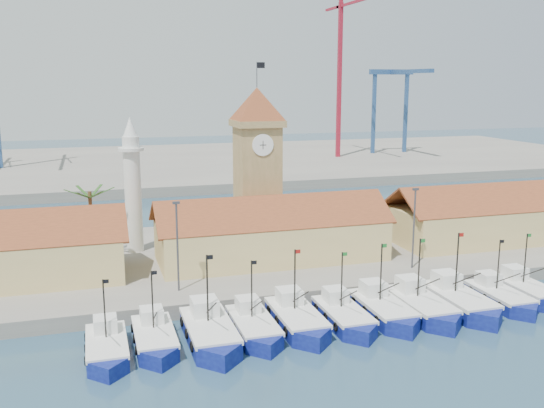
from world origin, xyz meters
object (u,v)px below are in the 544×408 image
object	(u,v)px
clock_tower	(257,164)
minaret	(133,185)
boat_5	(345,318)
boat_0	(107,350)

from	to	relation	value
clock_tower	minaret	world-z (taller)	clock_tower
boat_5	minaret	xyz separation A→B (m)	(-16.74, 25.55, 9.00)
boat_0	boat_5	world-z (taller)	boat_5
clock_tower	minaret	xyz separation A→B (m)	(-15.00, 2.00, -2.23)
clock_tower	boat_5	bearing A→B (deg)	-85.78
boat_0	clock_tower	xyz separation A→B (m)	(19.28, 24.13, 11.27)
boat_0	clock_tower	bearing A→B (deg)	51.37
boat_5	minaret	distance (m)	31.84
boat_5	clock_tower	bearing A→B (deg)	94.22
clock_tower	minaret	distance (m)	15.30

